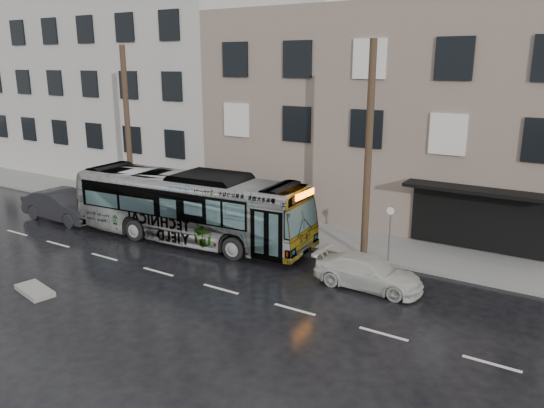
{
  "coord_description": "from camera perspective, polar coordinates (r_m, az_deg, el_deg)",
  "views": [
    {
      "loc": [
        14.63,
        -17.03,
        8.2
      ],
      "look_at": [
        2.32,
        2.5,
        2.06
      ],
      "focal_mm": 35.0,
      "sensor_mm": 36.0,
      "label": 1
    }
  ],
  "objects": [
    {
      "name": "utility_pole_front",
      "position": [
        22.18,
        10.33,
        5.44
      ],
      "size": [
        0.3,
        0.3,
        9.0
      ],
      "primitive_type": "cylinder",
      "color": "#493724",
      "rests_on": "sidewalk"
    },
    {
      "name": "building_grey",
      "position": [
        45.17,
        -14.5,
        14.19
      ],
      "size": [
        26.0,
        15.0,
        16.0
      ],
      "primitive_type": "cube",
      "color": "#B2AEA8",
      "rests_on": "ground"
    },
    {
      "name": "utility_pole_rear",
      "position": [
        30.26,
        -15.25,
        7.64
      ],
      "size": [
        0.3,
        0.3,
        9.0
      ],
      "primitive_type": "cylinder",
      "color": "#493724",
      "rests_on": "sidewalk"
    },
    {
      "name": "sign_post",
      "position": [
        22.58,
        12.53,
        -3.14
      ],
      "size": [
        0.06,
        0.06,
        2.4
      ],
      "primitive_type": "cylinder",
      "color": "slate",
      "rests_on": "sidewalk"
    },
    {
      "name": "sidewalk",
      "position": [
        27.59,
        -1.43,
        -2.24
      ],
      "size": [
        90.0,
        3.6,
        0.15
      ],
      "primitive_type": "cube",
      "color": "gray",
      "rests_on": "ground"
    },
    {
      "name": "building_taupe",
      "position": [
        31.37,
        14.41,
        9.5
      ],
      "size": [
        20.0,
        12.0,
        11.0
      ],
      "primitive_type": "cube",
      "color": "gray",
      "rests_on": "ground"
    },
    {
      "name": "ground",
      "position": [
        23.9,
        -7.97,
        -5.32
      ],
      "size": [
        120.0,
        120.0,
        0.0
      ],
      "primitive_type": "plane",
      "color": "black",
      "rests_on": "ground"
    },
    {
      "name": "white_sedan",
      "position": [
        20.4,
        10.3,
        -7.23
      ],
      "size": [
        4.14,
        1.7,
        1.2
      ],
      "primitive_type": "imported",
      "rotation": [
        0.0,
        0.0,
        1.57
      ],
      "color": "beige",
      "rests_on": "ground"
    },
    {
      "name": "bus",
      "position": [
        25.2,
        -8.82,
        -0.28
      ],
      "size": [
        12.23,
        3.66,
        3.36
      ],
      "primitive_type": "imported",
      "rotation": [
        0.0,
        0.0,
        1.64
      ],
      "color": "#B2B2B2",
      "rests_on": "ground"
    },
    {
      "name": "slush_pile",
      "position": [
        21.65,
        -24.16,
        -8.49
      ],
      "size": [
        1.93,
        1.15,
        0.18
      ],
      "primitive_type": "cube",
      "rotation": [
        0.0,
        0.0,
        -0.21
      ],
      "color": "gray",
      "rests_on": "ground"
    },
    {
      "name": "dark_sedan",
      "position": [
        30.52,
        -21.53,
        -0.15
      ],
      "size": [
        5.02,
        1.77,
        1.65
      ],
      "primitive_type": "imported",
      "rotation": [
        0.0,
        0.0,
        1.58
      ],
      "color": "black",
      "rests_on": "ground"
    }
  ]
}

